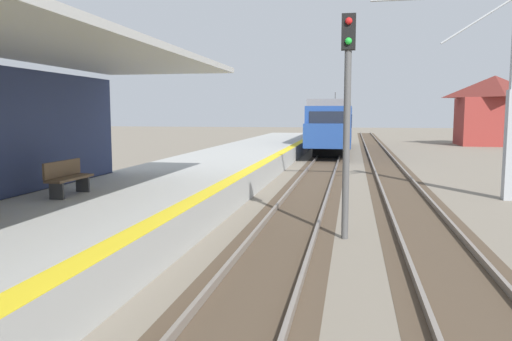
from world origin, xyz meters
The scene contains 8 objects.
station_platform centered at (-2.50, 16.00, 0.45)m, with size 5.00×80.00×0.91m.
track_pair_nearest_platform centered at (1.90, 20.00, 0.05)m, with size 2.34×120.00×0.16m.
track_pair_middle centered at (5.30, 20.00, 0.05)m, with size 2.34×120.00×0.16m.
approaching_train centered at (1.90, 43.00, 2.18)m, with size 2.93×19.60×4.76m.
rail_signal_post centered at (3.31, 14.36, 3.19)m, with size 0.32×0.34×5.20m.
catenary_pylon_far_side centered at (8.45, 20.91, 3.60)m, with size 5.00×0.40×7.50m.
platform_bench centered at (-3.58, 13.90, 1.37)m, with size 0.45×1.60×0.88m.
distant_trackside_house centered at (16.14, 52.58, 3.34)m, with size 6.60×5.28×6.40m.
Camera 1 is at (3.45, 2.40, 2.96)m, focal length 35.53 mm.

